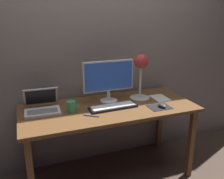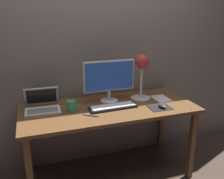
% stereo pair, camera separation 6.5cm
% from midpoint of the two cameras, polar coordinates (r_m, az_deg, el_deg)
% --- Properties ---
extents(ground_plane, '(4.80, 4.80, 0.00)m').
position_cam_midpoint_polar(ground_plane, '(2.64, 0.11, -19.05)').
color(ground_plane, '#47382D').
rests_on(ground_plane, ground).
extents(back_wall, '(4.80, 0.06, 2.60)m').
position_cam_midpoint_polar(back_wall, '(2.51, -2.89, 11.31)').
color(back_wall, gray).
rests_on(back_wall, ground).
extents(desk, '(1.60, 0.70, 0.74)m').
position_cam_midpoint_polar(desk, '(2.30, 0.12, -5.82)').
color(desk, brown).
rests_on(desk, ground).
extents(monitor, '(0.49, 0.17, 0.40)m').
position_cam_midpoint_polar(monitor, '(2.32, 0.12, 2.62)').
color(monitor, silver).
rests_on(monitor, desk).
extents(keyboard_main, '(0.45, 0.16, 0.03)m').
position_cam_midpoint_polar(keyboard_main, '(2.23, 1.09, -4.05)').
color(keyboard_main, black).
rests_on(keyboard_main, desk).
extents(laptop, '(0.31, 0.29, 0.19)m').
position_cam_midpoint_polar(laptop, '(2.27, -15.13, -3.19)').
color(laptop, silver).
rests_on(laptop, desk).
extents(desk_lamp, '(0.20, 0.20, 0.45)m').
position_cam_midpoint_polar(desk_lamp, '(2.40, 7.71, 4.79)').
color(desk_lamp, beige).
rests_on(desk_lamp, desk).
extents(mousepad, '(0.20, 0.16, 0.00)m').
position_cam_midpoint_polar(mousepad, '(2.29, 11.84, -4.13)').
color(mousepad, black).
rests_on(mousepad, desk).
extents(mouse, '(0.06, 0.10, 0.03)m').
position_cam_midpoint_polar(mouse, '(2.29, 12.46, -3.76)').
color(mouse, '#38383A').
rests_on(mouse, mousepad).
extents(coffee_mug, '(0.11, 0.08, 0.10)m').
position_cam_midpoint_polar(coffee_mug, '(2.17, -8.54, -3.87)').
color(coffee_mug, '#339966').
rests_on(coffee_mug, desk).
extents(paper_sheet_near_mouse, '(0.15, 0.21, 0.00)m').
position_cam_midpoint_polar(paper_sheet_near_mouse, '(2.53, 12.07, -2.03)').
color(paper_sheet_near_mouse, white).
rests_on(paper_sheet_near_mouse, desk).
extents(pen, '(0.12, 0.09, 0.01)m').
position_cam_midpoint_polar(pen, '(2.08, -4.10, -6.08)').
color(pen, '#2633A5').
rests_on(pen, desk).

